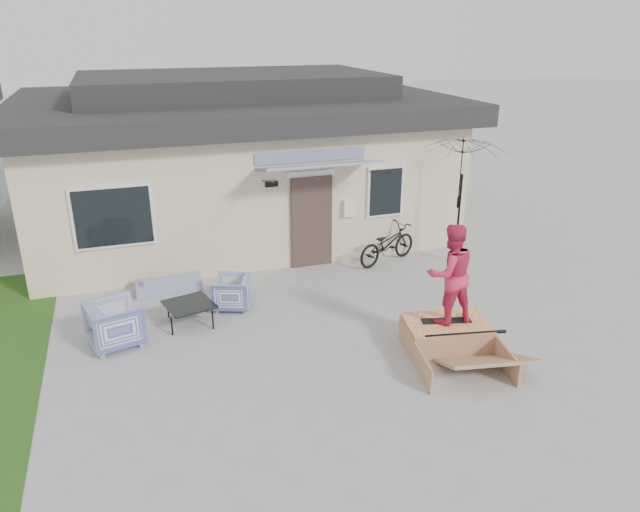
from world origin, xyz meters
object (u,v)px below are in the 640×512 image
object	(u,v)px
bicycle	(387,240)
skater	(450,272)
skateboard	(446,320)
coffee_table	(190,313)
skate_ramp	(446,335)
armchair_right	(232,291)
armchair_left	(115,322)
loveseat	(168,279)
patio_umbrella	(461,189)

from	to	relation	value
bicycle	skater	xyz separation A→B (m)	(-0.67, -3.88, 0.83)
skateboard	skater	world-z (taller)	skater
coffee_table	skate_ramp	distance (m)	4.68
skate_ramp	skateboard	size ratio (longest dim) A/B	2.17
armchair_right	skater	bearing A→B (deg)	71.83
armchair_left	skate_ramp	world-z (taller)	armchair_left
loveseat	skate_ramp	world-z (taller)	loveseat
bicycle	patio_umbrella	distance (m)	2.01
loveseat	armchair_left	size ratio (longest dim) A/B	1.52
skateboard	coffee_table	bearing A→B (deg)	165.60
armchair_left	patio_umbrella	xyz separation A→B (m)	(7.61, 1.52, 1.31)
bicycle	skate_ramp	size ratio (longest dim) A/B	0.93
armchair_left	skater	xyz separation A→B (m)	(5.40, -1.87, 0.95)
loveseat	armchair_right	distance (m)	1.65
coffee_table	skateboard	distance (m)	4.68
loveseat	armchair_left	distance (m)	2.27
armchair_left	bicycle	distance (m)	6.39
coffee_table	skateboard	world-z (taller)	skateboard
loveseat	armchair_right	world-z (taller)	armchair_right
bicycle	skateboard	size ratio (longest dim) A/B	2.02
patio_umbrella	skateboard	bearing A→B (deg)	-123.09
skate_ramp	armchair_right	bearing A→B (deg)	150.64
bicycle	skate_ramp	world-z (taller)	bicycle
patio_umbrella	coffee_table	bearing A→B (deg)	-169.81
skate_ramp	skater	size ratio (longest dim) A/B	1.06
bicycle	skateboard	xyz separation A→B (m)	(-0.67, -3.88, -0.06)
armchair_left	skater	bearing A→B (deg)	-123.23
bicycle	loveseat	bearing A→B (deg)	68.81
loveseat	skate_ramp	size ratio (longest dim) A/B	0.72
loveseat	armchair_right	bearing A→B (deg)	131.53
armchair_right	coffee_table	bearing A→B (deg)	-44.48
patio_umbrella	skateboard	xyz separation A→B (m)	(-2.21, -3.39, -1.26)
armchair_right	skater	size ratio (longest dim) A/B	0.41
loveseat	coffee_table	world-z (taller)	loveseat
armchair_left	skateboard	size ratio (longest dim) A/B	1.03
armchair_left	skateboard	world-z (taller)	armchair_left
skate_ramp	coffee_table	bearing A→B (deg)	161.30
loveseat	coffee_table	size ratio (longest dim) A/B	1.64
loveseat	armchair_right	size ratio (longest dim) A/B	1.87
bicycle	coffee_table	bearing A→B (deg)	87.40
loveseat	skateboard	distance (m)	5.80
armchair_right	patio_umbrella	xyz separation A→B (m)	(5.42, 0.74, 1.39)
skate_ramp	loveseat	bearing A→B (deg)	148.65
loveseat	bicycle	world-z (taller)	bicycle
armchair_right	bicycle	distance (m)	4.07
armchair_left	bicycle	world-z (taller)	bicycle
coffee_table	skate_ramp	world-z (taller)	skate_ramp
armchair_right	bicycle	xyz separation A→B (m)	(3.88, 1.23, 0.19)
coffee_table	patio_umbrella	world-z (taller)	patio_umbrella
armchair_right	coffee_table	size ratio (longest dim) A/B	0.87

